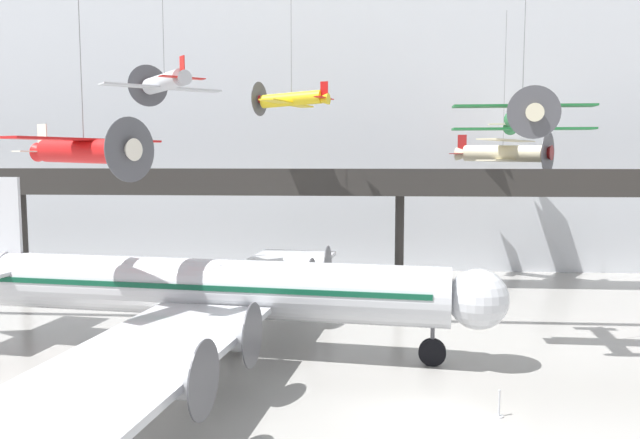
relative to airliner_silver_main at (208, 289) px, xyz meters
The scene contains 10 objects.
ground_plane 13.32m from the airliner_silver_main, 35.10° to the right, with size 260.00×260.00×0.00m, color #9E9B96.
hangar_back_wall 29.23m from the airliner_silver_main, 67.41° to the left, with size 140.00×3.00×26.22m.
mezzanine_walkway 20.17m from the airliner_silver_main, 57.60° to the left, with size 110.00×3.20×9.05m.
airliner_silver_main is the anchor object (origin of this frame).
suspended_plane_yellow_lowwing 17.14m from the airliner_silver_main, 78.32° to the left, with size 5.73×6.75×8.36m.
suspended_plane_green_biplane 17.53m from the airliner_silver_main, ahead, with size 6.63×5.43×10.37m.
suspended_plane_silver_racer 14.48m from the airliner_silver_main, 120.01° to the left, with size 6.61×6.35×8.00m.
suspended_plane_cream_biplane 27.34m from the airliner_silver_main, 45.50° to the left, with size 7.81×8.64×12.40m.
suspended_plane_red_highwing 9.06m from the airliner_silver_main, 142.09° to the right, with size 6.60×7.50×12.17m.
stanchion_barrier 15.15m from the airliner_silver_main, 28.74° to the right, with size 0.36×0.36×1.08m.
Camera 1 is at (-2.70, -23.08, 9.85)m, focal length 35.00 mm.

